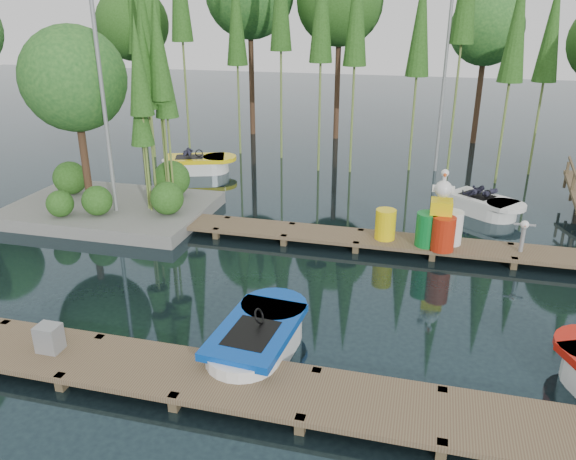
% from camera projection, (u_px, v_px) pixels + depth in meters
% --- Properties ---
extents(ground_plane, '(90.00, 90.00, 0.00)m').
position_uv_depth(ground_plane, '(264.00, 276.00, 13.96)').
color(ground_plane, '#1A2B31').
extents(near_dock, '(18.00, 1.50, 0.50)m').
position_uv_depth(near_dock, '(189.00, 375.00, 9.83)').
color(near_dock, brown).
rests_on(near_dock, ground).
extents(far_dock, '(15.00, 1.20, 0.50)m').
position_uv_depth(far_dock, '(323.00, 235.00, 15.89)').
color(far_dock, brown).
rests_on(far_dock, ground).
extents(island, '(6.20, 4.20, 6.75)m').
position_uv_depth(island, '(96.00, 114.00, 17.20)').
color(island, slate).
rests_on(island, ground).
extents(tree_screen, '(34.42, 18.53, 10.31)m').
position_uv_depth(tree_screen, '(290.00, 10.00, 21.69)').
color(tree_screen, '#472E1E').
rests_on(tree_screen, ground).
extents(lamp_island, '(0.30, 0.30, 7.25)m').
position_uv_depth(lamp_island, '(101.00, 82.00, 15.91)').
color(lamp_island, gray).
rests_on(lamp_island, ground).
extents(lamp_rear, '(0.30, 0.30, 7.25)m').
position_uv_depth(lamp_rear, '(446.00, 63.00, 21.34)').
color(lamp_rear, gray).
rests_on(lamp_rear, ground).
extents(boat_blue, '(1.58, 3.09, 1.01)m').
position_uv_depth(boat_blue, '(258.00, 341.00, 10.75)').
color(boat_blue, white).
rests_on(boat_blue, ground).
extents(boat_yellow_far, '(3.26, 2.26, 1.50)m').
position_uv_depth(boat_yellow_far, '(197.00, 164.00, 22.65)').
color(boat_yellow_far, white).
rests_on(boat_yellow_far, ground).
extents(boat_white_far, '(2.83, 2.57, 1.25)m').
position_uv_depth(boat_white_far, '(483.00, 205.00, 18.10)').
color(boat_white_far, white).
rests_on(boat_white_far, ground).
extents(utility_cabinet, '(0.42, 0.36, 0.52)m').
position_uv_depth(utility_cabinet, '(49.00, 338.00, 10.35)').
color(utility_cabinet, gray).
rests_on(utility_cabinet, near_dock).
extents(yellow_barrel, '(0.56, 0.56, 0.84)m').
position_uv_depth(yellow_barrel, '(385.00, 224.00, 15.31)').
color(yellow_barrel, yellow).
rests_on(yellow_barrel, far_dock).
extents(drum_cluster, '(1.22, 1.11, 2.10)m').
position_uv_depth(drum_cluster, '(441.00, 224.00, 14.76)').
color(drum_cluster, '#0D782B').
rests_on(drum_cluster, far_dock).
extents(seagull_post, '(0.54, 0.29, 0.86)m').
position_uv_depth(seagull_post, '(524.00, 231.00, 14.43)').
color(seagull_post, gray).
rests_on(seagull_post, far_dock).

